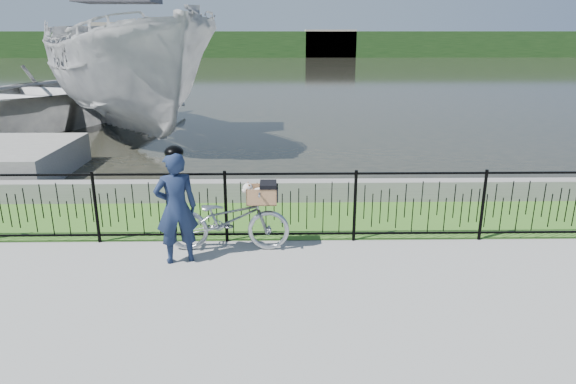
{
  "coord_description": "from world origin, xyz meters",
  "views": [
    {
      "loc": [
        -0.17,
        -5.9,
        3.19
      ],
      "look_at": [
        -0.05,
        1.0,
        1.0
      ],
      "focal_mm": 32.0,
      "sensor_mm": 36.0,
      "label": 1
    }
  ],
  "objects_px": {
    "cyclist": "(176,206)",
    "boat_near": "(125,72)",
    "boat_far": "(57,93)",
    "bicycle_rig": "(229,219)"
  },
  "relations": [
    {
      "from": "cyclist",
      "to": "boat_near",
      "type": "bearing_deg",
      "value": 109.38
    },
    {
      "from": "boat_near",
      "to": "boat_far",
      "type": "xyz_separation_m",
      "value": [
        -3.37,
        2.97,
        -0.98
      ]
    },
    {
      "from": "cyclist",
      "to": "boat_near",
      "type": "xyz_separation_m",
      "value": [
        -3.16,
        8.99,
        1.14
      ]
    },
    {
      "from": "bicycle_rig",
      "to": "boat_far",
      "type": "xyz_separation_m",
      "value": [
        -7.22,
        11.56,
        0.51
      ]
    },
    {
      "from": "boat_near",
      "to": "boat_far",
      "type": "distance_m",
      "value": 4.6
    },
    {
      "from": "boat_near",
      "to": "cyclist",
      "type": "bearing_deg",
      "value": -70.62
    },
    {
      "from": "bicycle_rig",
      "to": "cyclist",
      "type": "bearing_deg",
      "value": -149.65
    },
    {
      "from": "bicycle_rig",
      "to": "boat_far",
      "type": "relative_size",
      "value": 0.16
    },
    {
      "from": "bicycle_rig",
      "to": "cyclist",
      "type": "xyz_separation_m",
      "value": [
        -0.69,
        -0.4,
        0.34
      ]
    },
    {
      "from": "bicycle_rig",
      "to": "boat_near",
      "type": "bearing_deg",
      "value": 114.14
    }
  ]
}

